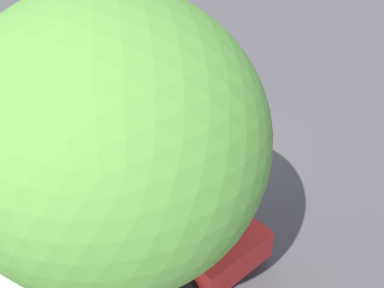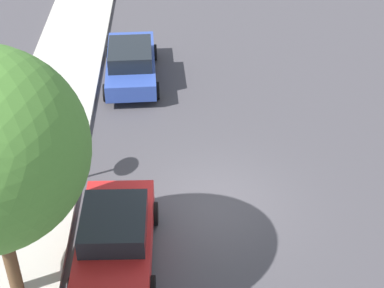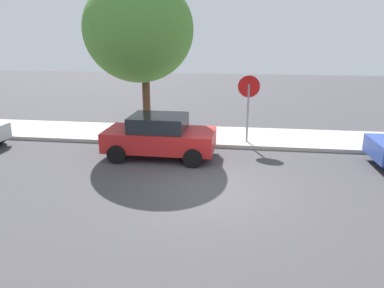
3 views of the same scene
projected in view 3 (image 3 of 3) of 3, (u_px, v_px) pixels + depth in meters
ground_plane at (209, 189)px, 10.70m from camera, size 60.00×60.00×0.00m
sidewalk_curb at (221, 136)px, 15.77m from camera, size 32.00×2.85×0.14m
stop_sign at (248, 97)px, 14.33m from camera, size 0.89×0.08×2.75m
parked_car_red at (160, 136)px, 13.22m from camera, size 3.88×2.05×1.52m
street_tree_near_corner at (139, 30)px, 14.47m from camera, size 4.27×4.27×6.42m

